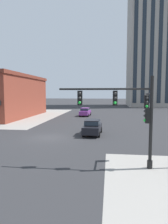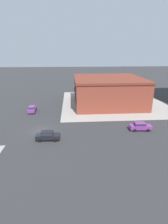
# 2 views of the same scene
# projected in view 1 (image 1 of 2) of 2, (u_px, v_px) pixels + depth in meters

# --- Properties ---
(ground_plane) EXTENTS (320.00, 320.00, 0.00)m
(ground_plane) POSITION_uv_depth(u_px,v_px,m) (48.00, 138.00, 21.27)
(ground_plane) COLOR #2D2D30
(traffic_signal_main) EXTENTS (5.76, 2.09, 5.62)m
(traffic_signal_main) POSITION_uv_depth(u_px,v_px,m) (132.00, 112.00, 12.63)
(traffic_signal_main) COLOR black
(traffic_signal_main) RESTS_ON ground
(car_main_northbound_near) EXTENTS (2.10, 4.50, 1.68)m
(car_main_northbound_near) POSITION_uv_depth(u_px,v_px,m) (85.00, 111.00, 41.59)
(car_main_northbound_near) COLOR #7A3389
(car_main_northbound_near) RESTS_ON ground
(car_main_northbound_far) EXTENTS (2.02, 4.47, 1.68)m
(car_main_northbound_far) POSITION_uv_depth(u_px,v_px,m) (93.00, 126.00, 22.81)
(car_main_northbound_far) COLOR black
(car_main_northbound_far) RESTS_ON ground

